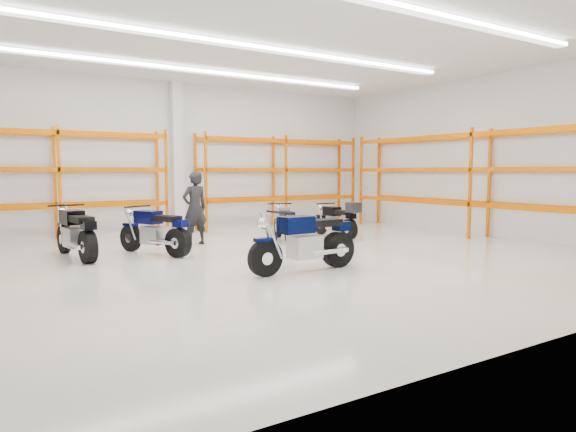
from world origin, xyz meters
TOP-DOWN VIEW (x-y plane):
  - ground at (0.00, 0.00)m, footprint 14.00×14.00m
  - room_shell at (0.00, 0.03)m, footprint 14.02×12.02m
  - motorcycle_main at (-0.16, -1.39)m, footprint 2.30×0.76m
  - motorcycle_back_a at (-3.52, 2.26)m, footprint 0.75×2.27m
  - motorcycle_back_b at (-1.94, 1.90)m, footprint 1.06×2.04m
  - motorcycle_back_c at (1.59, 2.26)m, footprint 0.89×1.92m
  - motorcycle_back_d at (3.25, 2.11)m, footprint 0.62×1.96m
  - standing_man at (-0.63, 2.92)m, footprint 0.72×0.53m
  - structural_column at (0.00, 5.82)m, footprint 0.32×0.32m
  - pallet_racking_back_left at (-3.40, 5.48)m, footprint 5.67×0.87m
  - pallet_racking_back_right at (3.40, 5.48)m, footprint 5.67×0.87m
  - pallet_racking_side at (6.48, 0.00)m, footprint 0.87×9.07m

SIDE VIEW (x-z plane):
  - ground at x=0.00m, z-range 0.00..0.00m
  - motorcycle_back_c at x=1.59m, z-range -0.03..0.94m
  - motorcycle_back_d at x=3.25m, z-range -0.02..0.99m
  - motorcycle_back_b at x=-1.94m, z-range -0.03..1.03m
  - motorcycle_back_a at x=-3.52m, z-range -0.04..1.08m
  - motorcycle_main at x=-0.16m, z-range -0.04..1.10m
  - standing_man at x=-0.63m, z-range 0.00..1.83m
  - pallet_racking_back_left at x=-3.40m, z-range 0.29..3.29m
  - pallet_racking_back_right at x=3.40m, z-range 0.29..3.29m
  - pallet_racking_side at x=6.48m, z-range 0.31..3.31m
  - structural_column at x=0.00m, z-range 0.00..4.50m
  - room_shell at x=0.00m, z-range 1.03..5.54m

